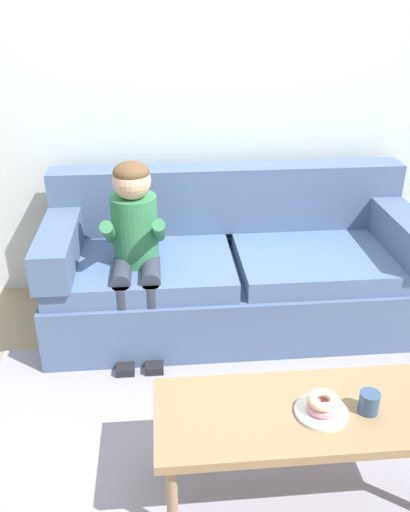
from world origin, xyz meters
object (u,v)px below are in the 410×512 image
object	(u,v)px
couch	(233,271)
mug	(369,402)
coffee_table	(296,418)
toy_controller	(379,383)
person_child	(135,240)
donut	(322,407)

from	to	relation	value
couch	mug	world-z (taller)	couch
coffee_table	toy_controller	distance (m)	0.94
coffee_table	toy_controller	xyz separation A→B (m)	(0.63, 0.59, -0.36)
person_child	donut	distance (m)	1.41
person_child	mug	world-z (taller)	person_child
couch	donut	bearing A→B (deg)	-83.31
couch	toy_controller	xyz separation A→B (m)	(0.70, -0.76, -0.31)
couch	person_child	world-z (taller)	person_child
coffee_table	toy_controller	world-z (taller)	coffee_table
couch	donut	distance (m)	1.40
mug	person_child	bearing A→B (deg)	128.31
coffee_table	person_child	world-z (taller)	person_child
coffee_table	person_child	size ratio (longest dim) A/B	1.03
couch	toy_controller	distance (m)	1.08
coffee_table	person_child	distance (m)	1.35
mug	toy_controller	size ratio (longest dim) A/B	0.40
donut	mug	world-z (taller)	mug
person_child	donut	bearing A→B (deg)	-57.58
coffee_table	person_child	bearing A→B (deg)	119.74
couch	person_child	size ratio (longest dim) A/B	2.04
mug	donut	bearing A→B (deg)	178.54
person_child	toy_controller	xyz separation A→B (m)	(1.28, -0.55, -0.65)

